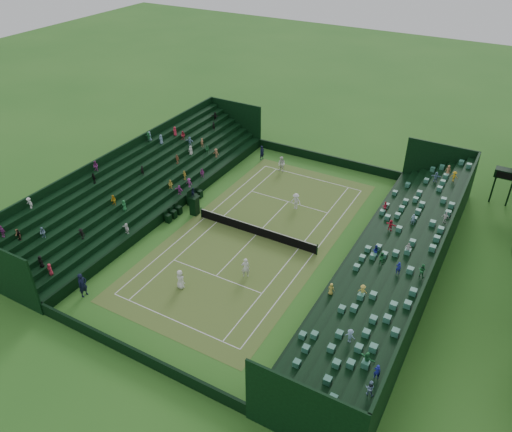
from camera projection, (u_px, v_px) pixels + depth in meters
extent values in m
plane|color=#2C6821|center=(256.00, 235.00, 43.78)|extent=(160.00, 160.00, 0.00)
cube|color=#417E2A|center=(256.00, 235.00, 43.78)|extent=(12.97, 26.77, 0.01)
cube|color=black|center=(326.00, 159.00, 55.09)|extent=(17.17, 0.20, 1.00)
cube|color=black|center=(135.00, 354.00, 31.92)|extent=(17.17, 0.20, 1.00)
cube|color=black|center=(348.00, 260.00, 40.03)|extent=(0.20, 31.77, 1.00)
cube|color=black|center=(178.00, 205.00, 46.99)|extent=(0.20, 31.77, 1.00)
cube|color=black|center=(354.00, 262.00, 39.82)|extent=(0.80, 32.00, 1.00)
cube|color=black|center=(364.00, 263.00, 39.37)|extent=(0.80, 32.00, 1.45)
cube|color=black|center=(374.00, 264.00, 38.92)|extent=(0.80, 32.00, 1.90)
cube|color=black|center=(384.00, 264.00, 38.47)|extent=(0.80, 32.00, 2.35)
cube|color=black|center=(395.00, 265.00, 38.01)|extent=(0.80, 32.00, 2.80)
cube|color=black|center=(406.00, 266.00, 37.56)|extent=(0.80, 32.00, 3.25)
cube|color=black|center=(417.00, 267.00, 37.11)|extent=(0.80, 32.00, 3.70)
cube|color=black|center=(429.00, 268.00, 36.66)|extent=(0.80, 32.00, 4.15)
cube|color=black|center=(437.00, 266.00, 36.25)|extent=(0.20, 32.00, 4.90)
cube|color=black|center=(173.00, 204.00, 47.19)|extent=(0.80, 32.00, 1.00)
cube|color=black|center=(166.00, 200.00, 47.40)|extent=(0.80, 32.00, 1.45)
cube|color=black|center=(160.00, 195.00, 47.60)|extent=(0.80, 32.00, 1.90)
cube|color=black|center=(153.00, 191.00, 47.81)|extent=(0.80, 32.00, 2.35)
cube|color=black|center=(146.00, 187.00, 48.02)|extent=(0.80, 32.00, 2.80)
cube|color=black|center=(139.00, 183.00, 48.22)|extent=(0.80, 32.00, 3.25)
cube|color=black|center=(133.00, 179.00, 48.43)|extent=(0.80, 32.00, 3.70)
cube|color=black|center=(126.00, 175.00, 48.63)|extent=(0.80, 32.00, 4.15)
cube|color=black|center=(121.00, 171.00, 48.63)|extent=(0.20, 32.00, 4.90)
cylinder|color=black|center=(201.00, 213.00, 45.87)|extent=(0.10, 0.10, 1.06)
cylinder|color=black|center=(317.00, 250.00, 41.12)|extent=(0.10, 0.10, 1.06)
cube|color=black|center=(256.00, 231.00, 43.53)|extent=(11.57, 0.02, 0.86)
cube|color=white|center=(256.00, 226.00, 43.27)|extent=(11.57, 0.04, 0.07)
cylinder|color=black|center=(493.00, 188.00, 47.65)|extent=(0.16, 0.16, 3.00)
cylinder|color=black|center=(510.00, 192.00, 47.04)|extent=(0.16, 0.16, 3.00)
cube|color=black|center=(506.00, 174.00, 46.36)|extent=(2.00, 1.00, 0.80)
cube|color=black|center=(194.00, 206.00, 46.15)|extent=(0.70, 0.70, 1.79)
cube|color=black|center=(194.00, 197.00, 45.63)|extent=(0.90, 0.90, 0.10)
cube|color=black|center=(190.00, 193.00, 45.58)|extent=(0.08, 0.90, 0.70)
imported|color=black|center=(193.00, 192.00, 45.35)|extent=(0.46, 0.53, 0.93)
cube|color=black|center=(168.00, 218.00, 45.30)|extent=(0.48, 0.48, 0.77)
cube|color=black|center=(166.00, 213.00, 45.14)|extent=(0.06, 0.48, 0.48)
cube|color=black|center=(174.00, 214.00, 45.89)|extent=(0.48, 0.48, 0.77)
cube|color=black|center=(171.00, 209.00, 45.72)|extent=(0.06, 0.48, 0.48)
cube|color=black|center=(179.00, 210.00, 46.47)|extent=(0.48, 0.48, 0.77)
cube|color=black|center=(176.00, 205.00, 46.30)|extent=(0.06, 0.48, 0.48)
cube|color=black|center=(190.00, 201.00, 47.78)|extent=(0.48, 0.48, 0.77)
cube|color=black|center=(188.00, 196.00, 47.62)|extent=(0.06, 0.48, 0.48)
cube|color=black|center=(195.00, 198.00, 48.37)|extent=(0.48, 0.48, 0.77)
cube|color=black|center=(193.00, 193.00, 48.20)|extent=(0.06, 0.48, 0.48)
cube|color=black|center=(200.00, 194.00, 48.95)|extent=(0.48, 0.48, 0.77)
cube|color=black|center=(197.00, 189.00, 48.78)|extent=(0.06, 0.48, 0.48)
imported|color=white|center=(180.00, 279.00, 37.55)|extent=(0.91, 0.71, 1.63)
imported|color=white|center=(246.00, 268.00, 38.62)|extent=(0.77, 0.71, 1.76)
imported|color=white|center=(282.00, 164.00, 53.23)|extent=(0.94, 0.79, 1.73)
imported|color=white|center=(296.00, 201.00, 46.98)|extent=(1.09, 0.67, 1.64)
imported|color=black|center=(262.00, 153.00, 55.63)|extent=(0.57, 0.70, 1.66)
imported|color=black|center=(83.00, 285.00, 36.72)|extent=(0.54, 0.77, 2.01)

